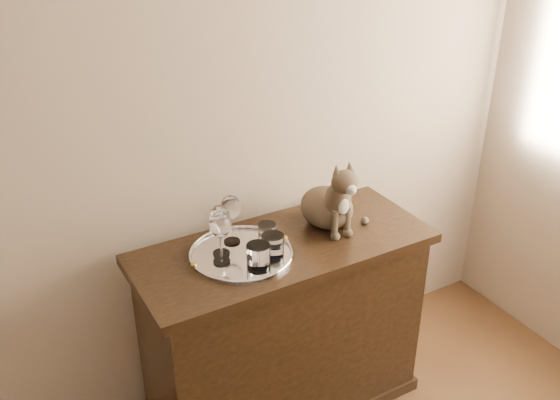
% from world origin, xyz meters
% --- Properties ---
extents(wall_back, '(4.00, 0.10, 2.70)m').
position_xyz_m(wall_back, '(0.00, 2.25, 1.35)').
color(wall_back, tan).
rests_on(wall_back, ground).
extents(sideboard, '(1.20, 0.50, 0.85)m').
position_xyz_m(sideboard, '(0.60, 1.94, 0.42)').
color(sideboard, black).
rests_on(sideboard, ground).
extents(tray, '(0.40, 0.40, 0.01)m').
position_xyz_m(tray, '(0.42, 1.95, 0.85)').
color(tray, silver).
rests_on(tray, sideboard).
extents(wine_glass_a, '(0.08, 0.08, 0.21)m').
position_xyz_m(wine_glass_a, '(0.35, 1.99, 0.96)').
color(wine_glass_a, white).
rests_on(wine_glass_a, tray).
extents(wine_glass_b, '(0.08, 0.08, 0.21)m').
position_xyz_m(wine_glass_b, '(0.43, 2.04, 0.96)').
color(wine_glass_b, silver).
rests_on(wine_glass_b, tray).
extents(wine_glass_c, '(0.08, 0.08, 0.21)m').
position_xyz_m(wine_glass_c, '(0.33, 1.93, 0.96)').
color(wine_glass_c, silver).
rests_on(wine_glass_c, tray).
extents(tumbler_a, '(0.09, 0.09, 0.10)m').
position_xyz_m(tumbler_a, '(0.51, 1.87, 0.91)').
color(tumbler_a, white).
rests_on(tumbler_a, tray).
extents(tumbler_b, '(0.09, 0.09, 0.10)m').
position_xyz_m(tumbler_b, '(0.43, 1.83, 0.91)').
color(tumbler_b, silver).
rests_on(tumbler_b, tray).
extents(tumbler_c, '(0.07, 0.07, 0.08)m').
position_xyz_m(tumbler_c, '(0.55, 1.97, 0.90)').
color(tumbler_c, silver).
rests_on(tumbler_c, tray).
extents(cat, '(0.33, 0.31, 0.32)m').
position_xyz_m(cat, '(0.83, 1.99, 1.01)').
color(cat, brown).
rests_on(cat, sideboard).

